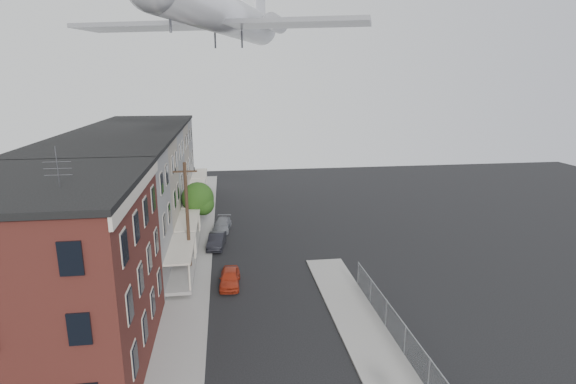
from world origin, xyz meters
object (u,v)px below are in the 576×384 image
object	(u,v)px
utility_pole	(187,217)
airplane	(226,15)
street_tree	(199,200)
car_near	(230,278)
car_mid	(217,241)
car_far	(222,225)

from	to	relation	value
utility_pole	airplane	bearing A→B (deg)	53.62
street_tree	airplane	distance (m)	17.74
utility_pole	car_near	world-z (taller)	utility_pole
car_near	car_mid	world-z (taller)	car_mid
airplane	car_mid	bearing A→B (deg)	154.60
street_tree	airplane	xyz separation A→B (m)	(3.20, -5.14, 16.68)
utility_pole	car_mid	xyz separation A→B (m)	(2.00, 5.51, -4.02)
car_mid	airplane	distance (m)	19.54
car_mid	street_tree	bearing A→B (deg)	117.43
street_tree	car_mid	xyz separation A→B (m)	(1.67, -4.42, -2.79)
utility_pole	airplane	size ratio (longest dim) A/B	0.34
street_tree	airplane	bearing A→B (deg)	-58.13
car_mid	airplane	xyz separation A→B (m)	(1.52, -0.72, 19.47)
airplane	car_far	bearing A→B (deg)	100.35
car_near	street_tree	bearing A→B (deg)	105.96
car_near	car_far	xyz separation A→B (m)	(-0.59, 13.03, -0.04)
utility_pole	airplane	world-z (taller)	airplane
utility_pole	car_near	distance (m)	5.75
airplane	utility_pole	bearing A→B (deg)	-126.38
car_near	car_far	distance (m)	13.04
car_mid	car_far	world-z (taller)	car_mid
street_tree	car_far	bearing A→B (deg)	11.17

